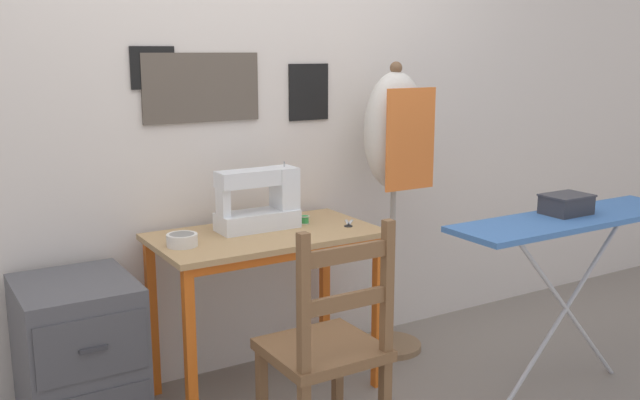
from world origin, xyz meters
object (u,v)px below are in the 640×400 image
at_px(wooden_chair, 327,351).
at_px(filing_cabinet, 80,361).
at_px(thread_spool_near_machine, 305,220).
at_px(scissors, 349,225).
at_px(dress_form, 395,146).
at_px(sewing_machine, 262,201).
at_px(ironing_board, 572,227).
at_px(storage_box, 566,204).
at_px(fabric_bowl, 182,240).

distance_m(wooden_chair, filing_cabinet, 0.99).
height_order(thread_spool_near_machine, wooden_chair, wooden_chair).
height_order(scissors, dress_form, dress_form).
height_order(thread_spool_near_machine, filing_cabinet, thread_spool_near_machine).
bearing_deg(thread_spool_near_machine, sewing_machine, 174.64).
xyz_separation_m(scissors, dress_form, (0.37, 0.15, 0.31)).
height_order(filing_cabinet, ironing_board, ironing_board).
bearing_deg(storage_box, ironing_board, -97.37).
xyz_separation_m(fabric_bowl, dress_form, (1.14, 0.10, 0.29)).
relative_size(filing_cabinet, dress_form, 0.44).
relative_size(thread_spool_near_machine, filing_cabinet, 0.07).
bearing_deg(sewing_machine, dress_form, 0.37).
bearing_deg(fabric_bowl, storage_box, -22.77).
height_order(sewing_machine, storage_box, sewing_machine).
relative_size(dress_form, ironing_board, 1.21).
distance_m(scissors, thread_spool_near_machine, 0.20).
distance_m(fabric_bowl, wooden_chair, 0.76).
bearing_deg(sewing_machine, storage_box, -33.34).
xyz_separation_m(filing_cabinet, dress_form, (1.56, 0.05, 0.73)).
height_order(thread_spool_near_machine, dress_form, dress_form).
xyz_separation_m(sewing_machine, wooden_chair, (-0.10, -0.71, -0.42)).
height_order(fabric_bowl, filing_cabinet, fabric_bowl).
xyz_separation_m(scissors, wooden_chair, (-0.46, -0.56, -0.29)).
xyz_separation_m(scissors, filing_cabinet, (-1.19, 0.10, -0.42)).
bearing_deg(fabric_bowl, sewing_machine, 12.97).
xyz_separation_m(dress_form, storage_box, (0.38, -0.73, -0.19)).
distance_m(filing_cabinet, ironing_board, 2.11).
relative_size(thread_spool_near_machine, storage_box, 0.21).
relative_size(fabric_bowl, dress_form, 0.09).
xyz_separation_m(filing_cabinet, storage_box, (1.94, -0.68, 0.54)).
distance_m(fabric_bowl, ironing_board, 1.66).
relative_size(sewing_machine, wooden_chair, 0.40).
bearing_deg(fabric_bowl, scissors, -4.03).
bearing_deg(sewing_machine, fabric_bowl, -167.03).
relative_size(filing_cabinet, ironing_board, 0.54).
distance_m(fabric_bowl, scissors, 0.77).
xyz_separation_m(sewing_machine, fabric_bowl, (-0.41, -0.09, -0.10)).
relative_size(scissors, ironing_board, 0.10).
height_order(sewing_machine, ironing_board, sewing_machine).
bearing_deg(ironing_board, scissors, 139.79).
xyz_separation_m(thread_spool_near_machine, wooden_chair, (-0.31, -0.69, -0.31)).
bearing_deg(sewing_machine, ironing_board, -35.04).
xyz_separation_m(sewing_machine, storage_box, (1.11, -0.73, -0.01)).
xyz_separation_m(sewing_machine, dress_form, (0.73, 0.00, 0.19)).
bearing_deg(wooden_chair, dress_form, 40.59).
xyz_separation_m(fabric_bowl, filing_cabinet, (-0.42, 0.05, -0.44)).
bearing_deg(wooden_chair, ironing_board, -3.17).
bearing_deg(fabric_bowl, wooden_chair, -63.43).
bearing_deg(thread_spool_near_machine, dress_form, 2.66).
height_order(scissors, ironing_board, ironing_board).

